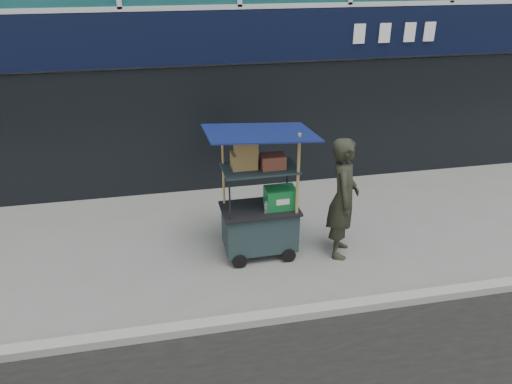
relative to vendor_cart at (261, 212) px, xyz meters
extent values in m
plane|color=slate|center=(0.15, -1.39, -0.72)|extent=(80.00, 80.00, 0.00)
cube|color=#989790|center=(0.15, -1.59, -0.66)|extent=(80.00, 0.18, 0.12)
cube|color=black|center=(0.15, 2.47, 2.18)|extent=(15.68, 0.06, 0.90)
cube|color=black|center=(0.15, 2.51, 0.48)|extent=(15.68, 0.04, 2.40)
cube|color=#19282B|center=(-0.02, 0.01, -0.27)|extent=(1.09, 0.64, 0.63)
cylinder|color=black|center=(-0.39, -0.33, -0.62)|extent=(0.22, 0.05, 0.22)
cylinder|color=black|center=(0.37, -0.32, -0.62)|extent=(0.22, 0.05, 0.22)
cube|color=black|center=(-0.02, 0.01, 0.06)|extent=(1.16, 0.72, 0.04)
cylinder|color=black|center=(-0.51, -0.27, 0.38)|extent=(0.03, 0.03, 0.67)
cylinder|color=black|center=(0.48, -0.26, 0.38)|extent=(0.03, 0.03, 0.67)
cylinder|color=black|center=(-0.51, 0.27, 0.38)|extent=(0.03, 0.03, 0.67)
cylinder|color=black|center=(0.47, 0.28, 0.38)|extent=(0.03, 0.03, 0.67)
cube|color=#19282B|center=(-0.02, 0.01, 0.71)|extent=(1.09, 0.64, 0.03)
cylinder|color=#976F44|center=(0.48, -0.26, 0.29)|extent=(0.05, 0.05, 2.02)
cylinder|color=#976F44|center=(-0.51, 0.27, 0.24)|extent=(0.04, 0.04, 1.93)
cube|color=#0E154E|center=(-0.02, 0.01, 1.25)|extent=(1.54, 1.10, 0.18)
cube|color=#0D5726|center=(0.29, -0.04, 0.23)|extent=(0.45, 0.32, 0.31)
cylinder|color=silver|center=(0.04, -0.17, 0.16)|extent=(0.06, 0.06, 0.18)
cylinder|color=blue|center=(0.04, -0.17, 0.26)|extent=(0.03, 0.03, 0.02)
cube|color=olive|center=(-0.24, 0.05, 0.84)|extent=(0.36, 0.27, 0.22)
cube|color=brown|center=(0.16, -0.04, 0.82)|extent=(0.34, 0.26, 0.20)
cube|color=olive|center=(-0.21, 0.03, 1.04)|extent=(0.32, 0.24, 0.18)
imported|color=#27281D|center=(1.21, -0.22, 0.22)|extent=(0.68, 0.81, 1.89)
camera|label=1|loc=(-1.40, -6.46, 3.51)|focal=35.00mm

